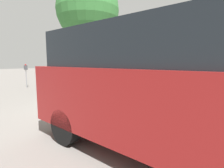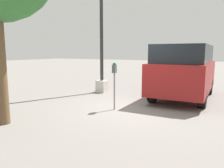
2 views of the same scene
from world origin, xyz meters
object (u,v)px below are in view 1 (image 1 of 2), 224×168
(parking_meter_near, at_px, (99,74))
(lamp_post, at_px, (192,45))
(street_tree, at_px, (88,11))
(parking_meter_far, at_px, (26,70))
(parked_van, at_px, (153,85))

(parking_meter_near, relative_size, lamp_post, 0.24)
(parking_meter_near, height_order, lamp_post, lamp_post)
(lamp_post, relative_size, street_tree, 1.13)
(lamp_post, bearing_deg, parking_meter_far, -169.08)
(street_tree, bearing_deg, parking_meter_near, -35.47)
(parking_meter_near, bearing_deg, parked_van, -41.23)
(parking_meter_far, relative_size, street_tree, 0.25)
(parking_meter_far, distance_m, street_tree, 5.21)
(parked_van, bearing_deg, street_tree, 147.44)
(parked_van, distance_m, street_tree, 7.25)
(parking_meter_near, relative_size, parking_meter_far, 1.08)
(parked_van, bearing_deg, parking_meter_far, 168.29)
(parking_meter_near, height_order, parked_van, parked_van)
(parked_van, bearing_deg, parking_meter_near, 150.73)
(street_tree, bearing_deg, parked_van, -32.06)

